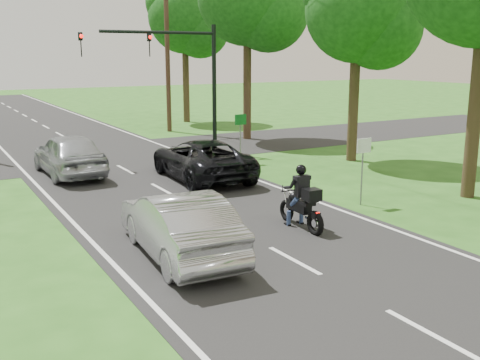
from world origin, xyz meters
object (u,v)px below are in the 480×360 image
at_px(silver_suv, 69,154).
at_px(sign_white, 363,155).
at_px(dark_suv, 201,159).
at_px(sign_green, 240,126).
at_px(traffic_signal, 178,66).
at_px(utility_pole_far, 167,47).
at_px(silver_sedan, 179,224).
at_px(motorcycle_rider, 302,203).

xyz_separation_m(silver_suv, sign_white, (6.92, -9.09, 0.75)).
relative_size(dark_suv, sign_green, 2.56).
bearing_deg(sign_white, sign_green, 88.57).
distance_m(traffic_signal, utility_pole_far, 8.55).
bearing_deg(utility_pole_far, silver_suv, -130.29).
relative_size(silver_suv, traffic_signal, 0.77).
bearing_deg(silver_sedan, utility_pole_far, -108.01).
bearing_deg(sign_green, traffic_signal, 117.38).
bearing_deg(motorcycle_rider, traffic_signal, 84.70).
distance_m(motorcycle_rider, traffic_signal, 12.66).
relative_size(dark_suv, silver_sedan, 1.16).
bearing_deg(silver_suv, silver_sedan, 89.02).
xyz_separation_m(silver_sedan, silver_suv, (-0.06, 10.47, 0.06)).
xyz_separation_m(sign_white, sign_green, (0.20, 8.00, 0.00)).
relative_size(silver_suv, sign_green, 2.31).
xyz_separation_m(motorcycle_rider, utility_pole_far, (4.58, 20.07, 4.38)).
bearing_deg(dark_suv, motorcycle_rider, 90.06).
bearing_deg(sign_white, traffic_signal, 97.05).
relative_size(traffic_signal, sign_green, 3.00).
bearing_deg(dark_suv, silver_suv, -33.67).
bearing_deg(sign_green, sign_white, -91.43).
bearing_deg(dark_suv, utility_pole_far, -104.70).
relative_size(silver_sedan, sign_green, 2.21).
bearing_deg(motorcycle_rider, sign_green, 72.88).
height_order(dark_suv, silver_suv, silver_suv).
bearing_deg(utility_pole_far, traffic_signal, -109.68).
bearing_deg(motorcycle_rider, dark_suv, 89.74).
distance_m(silver_suv, sign_green, 7.24).
height_order(motorcycle_rider, utility_pole_far, utility_pole_far).
bearing_deg(silver_sedan, traffic_signal, -109.65).
bearing_deg(silver_suv, dark_suv, 141.92).
bearing_deg(utility_pole_far, motorcycle_rider, -102.85).
bearing_deg(silver_sedan, dark_suv, -115.33).
xyz_separation_m(traffic_signal, utility_pole_far, (2.86, 8.00, 0.95)).
xyz_separation_m(dark_suv, silver_suv, (-4.21, 3.15, 0.08)).
relative_size(dark_suv, silver_suv, 1.11).
bearing_deg(silver_suv, utility_pole_far, -131.58).
bearing_deg(traffic_signal, dark_suv, -104.81).
bearing_deg(silver_sedan, sign_white, -164.37).
relative_size(motorcycle_rider, traffic_signal, 0.33).
bearing_deg(sign_green, motorcycle_rider, -109.92).
distance_m(traffic_signal, sign_green, 4.24).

